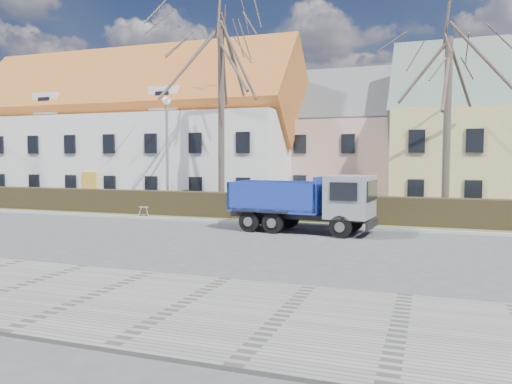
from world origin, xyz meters
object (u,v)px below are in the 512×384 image
at_px(streetlight, 167,155).
at_px(parked_car_a, 196,199).
at_px(dump_truck, 297,202).
at_px(cart_frame, 140,212).

xyz_separation_m(streetlight, parked_car_a, (0.32, 2.90, -2.68)).
height_order(dump_truck, cart_frame, dump_truck).
distance_m(dump_truck, parked_car_a, 10.78).
xyz_separation_m(dump_truck, cart_frame, (-9.00, 1.79, -0.93)).
height_order(dump_truck, parked_car_a, dump_truck).
distance_m(cart_frame, parked_car_a, 5.17).
bearing_deg(cart_frame, dump_truck, -11.22).
height_order(dump_truck, streetlight, streetlight).
relative_size(dump_truck, parked_car_a, 1.68).
height_order(streetlight, cart_frame, streetlight).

